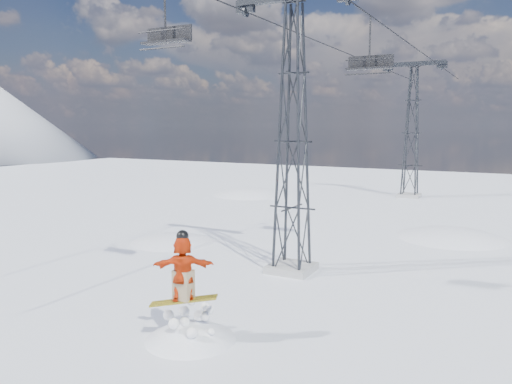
# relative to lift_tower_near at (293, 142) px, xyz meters

# --- Properties ---
(ground) EXTENTS (120.00, 120.00, 0.00)m
(ground) POSITION_rel_lift_tower_near_xyz_m (-0.80, -8.00, -5.47)
(ground) COLOR white
(ground) RESTS_ON ground
(snow_terrain) EXTENTS (39.00, 37.00, 22.00)m
(snow_terrain) POSITION_rel_lift_tower_near_xyz_m (-5.57, 13.24, -15.06)
(snow_terrain) COLOR white
(snow_terrain) RESTS_ON ground
(lift_tower_near) EXTENTS (5.20, 1.80, 11.43)m
(lift_tower_near) POSITION_rel_lift_tower_near_xyz_m (0.00, 0.00, 0.00)
(lift_tower_near) COLOR #999999
(lift_tower_near) RESTS_ON ground
(lift_tower_far) EXTENTS (5.20, 1.80, 11.43)m
(lift_tower_far) POSITION_rel_lift_tower_near_xyz_m (0.00, 25.00, 0.00)
(lift_tower_far) COLOR #999999
(lift_tower_far) RESTS_ON ground
(haul_cables) EXTENTS (4.46, 51.00, 0.06)m
(haul_cables) POSITION_rel_lift_tower_near_xyz_m (0.00, 11.50, 5.38)
(haul_cables) COLOR black
(haul_cables) RESTS_ON ground
(lift_chair_near) EXTENTS (1.80, 0.52, 2.23)m
(lift_chair_near) POSITION_rel_lift_tower_near_xyz_m (-2.20, -5.33, 3.59)
(lift_chair_near) COLOR black
(lift_chair_near) RESTS_ON ground
(lift_chair_mid) EXTENTS (2.01, 0.58, 2.49)m
(lift_chair_mid) POSITION_rel_lift_tower_near_xyz_m (2.20, 3.27, 3.38)
(lift_chair_mid) COLOR black
(lift_chair_mid) RESTS_ON ground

